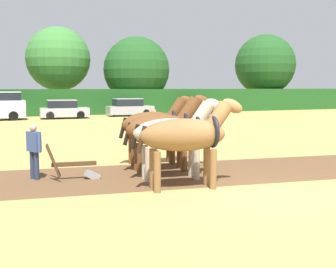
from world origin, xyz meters
name	(u,v)px	position (x,y,z in m)	size (l,w,h in m)	color
ground_plane	(264,195)	(0.00, 0.00, 0.00)	(240.00, 240.00, 0.00)	#A88E4C
plowed_furrow_strip	(6,183)	(-5.77, 3.68, 0.00)	(29.81, 3.73, 0.01)	brown
hedgerow	(64,102)	(0.00, 31.88, 1.22)	(75.50, 1.66, 2.44)	#1E511E
tree_center_right	(58,59)	(0.22, 36.43, 5.49)	(6.53, 6.53, 8.77)	#423323
tree_right	(137,70)	(7.98, 34.32, 4.42)	(6.95, 6.95, 7.90)	#423323
tree_far_right	(265,65)	(24.49, 34.84, 5.30)	(7.27, 7.27, 8.94)	brown
draft_horse_lead_left	(187,135)	(-1.45, 1.31, 1.38)	(2.90, 1.16, 2.39)	brown
draft_horse_lead_right	(175,133)	(-1.29, 2.50, 1.32)	(2.83, 1.12, 2.36)	#B2A38E
draft_horse_trail_left	(164,129)	(-1.14, 3.69, 1.31)	(2.90, 1.28, 2.44)	brown
draft_horse_trail_right	(155,124)	(-0.99, 4.89, 1.35)	(2.74, 1.16, 2.39)	brown
plow	(79,169)	(-3.85, 3.44, 0.31)	(1.53, 0.52, 1.13)	#4C331E
farmer_at_plow	(34,148)	(-5.00, 3.94, 0.91)	(0.39, 0.58, 1.58)	#28334C
farmer_beside_team	(154,128)	(-0.31, 6.87, 1.02)	(0.63, 0.44, 1.74)	#4C4C4C
parked_car_left	(64,110)	(-0.69, 27.49, 0.75)	(4.03, 1.96, 1.57)	#A8A8B2
parked_car_center_left	(129,108)	(5.34, 28.50, 0.76)	(4.13, 1.83, 1.60)	#9E9EA8
parked_car_center	(198,107)	(12.32, 28.50, 0.69)	(4.11, 2.41, 1.43)	#565B66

